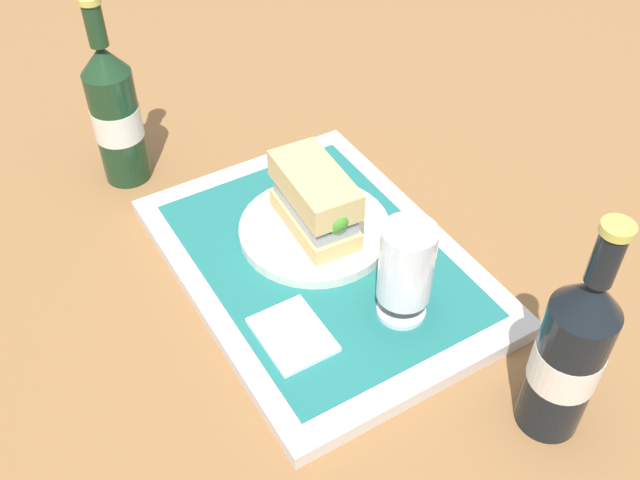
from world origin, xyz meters
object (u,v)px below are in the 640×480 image
object	(u,v)px
sandwich	(316,201)
second_bottle	(115,113)
beer_bottle	(569,354)
plate	(315,230)
beer_glass	(406,268)

from	to	relation	value
sandwich	second_bottle	bearing A→B (deg)	-146.61
sandwich	second_bottle	distance (m)	0.31
beer_bottle	second_bottle	bearing A→B (deg)	-159.39
plate	beer_glass	world-z (taller)	beer_glass
sandwich	beer_bottle	world-z (taller)	beer_bottle
plate	beer_bottle	distance (m)	0.35
plate	second_bottle	world-z (taller)	second_bottle
sandwich	beer_glass	world-z (taller)	beer_glass
beer_bottle	beer_glass	bearing A→B (deg)	-162.46
beer_glass	beer_bottle	size ratio (longest dim) A/B	0.47
beer_bottle	sandwich	bearing A→B (deg)	-167.53
beer_glass	beer_bottle	xyz separation A→B (m)	(0.18, 0.06, 0.01)
sandwich	beer_glass	size ratio (longest dim) A/B	1.08
plate	beer_glass	size ratio (longest dim) A/B	1.52
beer_glass	second_bottle	distance (m)	0.46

